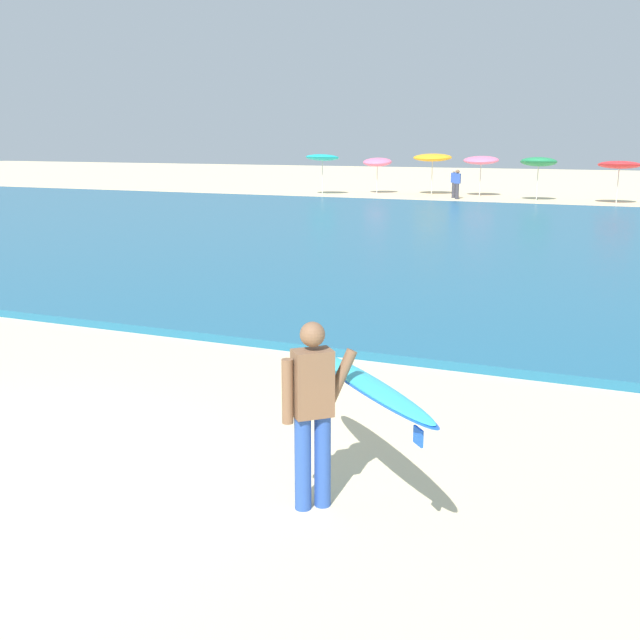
{
  "coord_description": "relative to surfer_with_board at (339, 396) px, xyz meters",
  "views": [
    {
      "loc": [
        5.81,
        -4.93,
        3.27
      ],
      "look_at": [
        2.26,
        3.35,
        1.1
      ],
      "focal_mm": 42.67,
      "sensor_mm": 36.0,
      "label": 1
    }
  ],
  "objects": [
    {
      "name": "beach_umbrella_0",
      "position": [
        -15.34,
        35.73,
        1.1
      ],
      "size": [
        1.94,
        1.96,
        2.39
      ],
      "color": "beige",
      "rests_on": "ground"
    },
    {
      "name": "surfer_with_board",
      "position": [
        0.0,
        0.0,
        0.0
      ],
      "size": [
        2.06,
        2.19,
        1.73
      ],
      "color": "#284CA3",
      "rests_on": "ground"
    },
    {
      "name": "beachgoer_near_row_mid",
      "position": [
        -7.61,
        36.2,
        -0.19
      ],
      "size": [
        0.32,
        0.2,
        1.58
      ],
      "color": "#383842",
      "rests_on": "ground"
    },
    {
      "name": "beach_umbrella_1",
      "position": [
        -12.67,
        37.84,
        0.81
      ],
      "size": [
        1.72,
        1.76,
        2.16
      ],
      "color": "beige",
      "rests_on": "ground"
    },
    {
      "name": "beach_umbrella_2",
      "position": [
        -9.41,
        38.24,
        1.1
      ],
      "size": [
        2.24,
        2.25,
        2.4
      ],
      "color": "beige",
      "rests_on": "ground"
    },
    {
      "name": "beach_umbrella_3",
      "position": [
        -6.55,
        38.12,
        0.98
      ],
      "size": [
        1.99,
        2.01,
        2.31
      ],
      "color": "beige",
      "rests_on": "ground"
    },
    {
      "name": "beach_umbrella_5",
      "position": [
        0.89,
        35.68,
        0.9
      ],
      "size": [
        2.08,
        2.1,
        2.2
      ],
      "color": "beige",
      "rests_on": "ground"
    },
    {
      "name": "sea",
      "position": [
        -3.44,
        18.4,
        -0.96
      ],
      "size": [
        120.0,
        28.0,
        0.14
      ],
      "primitive_type": "cube",
      "color": "#1E6084",
      "rests_on": "ground"
    },
    {
      "name": "beachgoer_near_row_left",
      "position": [
        -7.23,
        35.43,
        -0.19
      ],
      "size": [
        0.32,
        0.2,
        1.58
      ],
      "color": "#383842",
      "rests_on": "ground"
    },
    {
      "name": "beach_umbrella_4",
      "position": [
        -3.1,
        36.03,
        1.0
      ],
      "size": [
        1.88,
        1.92,
        2.35
      ],
      "color": "beige",
      "rests_on": "ground"
    }
  ]
}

